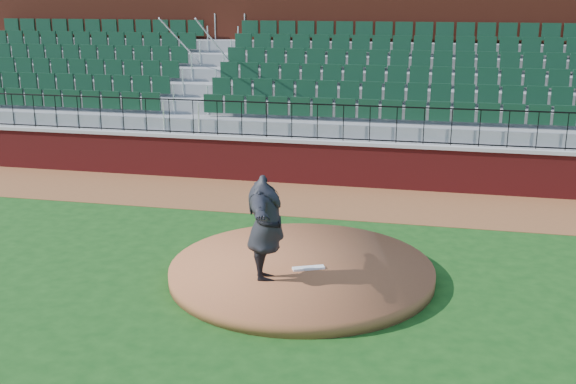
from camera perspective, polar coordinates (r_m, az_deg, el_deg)
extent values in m
plane|color=#133F12|center=(13.61, -1.37, -6.97)|extent=(90.00, 90.00, 0.00)
cube|color=brown|center=(18.60, 2.59, -0.62)|extent=(34.00, 3.20, 0.01)
cube|color=maroon|center=(19.97, 3.41, 2.29)|extent=(34.00, 0.35, 1.20)
cube|color=#B7B7B7|center=(19.83, 3.44, 4.11)|extent=(34.00, 0.45, 0.10)
cube|color=maroon|center=(25.01, 5.54, 10.00)|extent=(34.00, 0.50, 5.50)
cylinder|color=brown|center=(13.58, 1.10, -6.46)|extent=(5.08, 5.08, 0.25)
cube|color=white|center=(13.34, 1.68, -6.21)|extent=(0.62, 0.39, 0.04)
imported|color=black|center=(12.57, -1.86, -2.93)|extent=(1.28, 2.50, 1.97)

